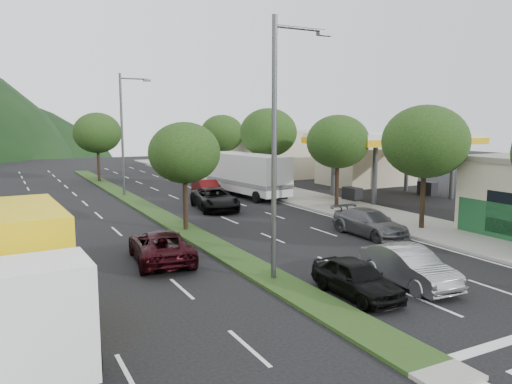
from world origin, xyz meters
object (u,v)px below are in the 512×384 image
car_queue_a (356,278)px  tree_r_c (338,142)px  tree_r_d (268,133)px  sedan_silver (409,266)px  car_queue_d (215,199)px  motorhome (247,174)px  tree_med_near (184,153)px  tree_r_e (222,134)px  car_queue_c (207,189)px  box_truck (18,283)px  tree_r_b (425,142)px  car_queue_b (370,223)px  streetlight_mid (124,129)px  suv_maroon (161,246)px  tree_med_far (97,133)px  streetlight_near (279,137)px

car_queue_a → tree_r_c: bearing=56.2°
tree_r_d → sedan_silver: 26.37m
car_queue_d → motorhome: bearing=51.1°
tree_med_near → motorhome: bearing=48.6°
tree_r_d → tree_med_near: bearing=-135.0°
tree_r_c → motorhome: (-3.00, 8.21, -2.88)m
tree_r_e → car_queue_c: bearing=-119.2°
tree_r_d → car_queue_c: tree_r_d is taller
car_queue_d → box_truck: 21.74m
car_queue_d → tree_r_c: bearing=-17.4°
tree_r_b → car_queue_b: (-3.55, 0.28, -4.33)m
streetlight_mid → tree_r_d: bearing=-14.3°
tree_r_e → sedan_silver: 35.91m
sedan_silver → car_queue_b: sedan_silver is taller
car_queue_d → tree_r_b: bearing=-48.4°
suv_maroon → tree_med_far: bearing=-88.8°
suv_maroon → car_queue_a: size_ratio=1.30×
tree_r_c → car_queue_b: tree_r_c is taller
tree_med_far → car_queue_c: (5.67, -15.32, -4.26)m
car_queue_c → box_truck: box_truck is taller
sedan_silver → car_queue_a: size_ratio=1.12×
tree_r_e → car_queue_b: size_ratio=1.37×
tree_r_b → tree_r_d: 18.00m
motorhome → suv_maroon: bearing=-134.1°
tree_med_far → sedan_silver: size_ratio=1.58×
suv_maroon → tree_med_near: bearing=-113.1°
tree_med_near → suv_maroon: size_ratio=1.18×
tree_r_b → tree_med_far: (-12.00, 32.00, -0.03)m
sedan_silver → suv_maroon: size_ratio=0.86×
tree_r_b → tree_r_d: size_ratio=0.97×
box_truck → tree_med_far: bearing=-105.8°
car_queue_b → car_queue_c: 16.63m
tree_r_d → car_queue_a: (-10.29, -24.92, -4.51)m
car_queue_d → streetlight_near: bearing=-96.4°
tree_r_e → motorhome: bearing=-104.3°
tree_r_d → streetlight_mid: bearing=165.7°
suv_maroon → car_queue_a: (4.81, -7.52, -0.04)m
streetlight_mid → motorhome: (8.79, -4.79, -3.71)m
tree_r_b → streetlight_mid: size_ratio=0.69×
streetlight_near → box_truck: size_ratio=1.30×
streetlight_mid → tree_r_c: bearing=-47.8°
sedan_silver → box_truck: size_ratio=0.57×
suv_maroon → box_truck: bearing=53.2°
tree_r_c → suv_maroon: 17.30m
tree_r_e → streetlight_mid: streetlight_mid is taller
tree_r_c → box_truck: tree_r_c is taller
car_queue_a → car_queue_c: 23.93m
tree_r_c → box_truck: (-21.00, -13.57, -2.98)m
suv_maroon → motorhome: bearing=-120.9°
tree_r_c → car_queue_d: tree_r_c is taller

